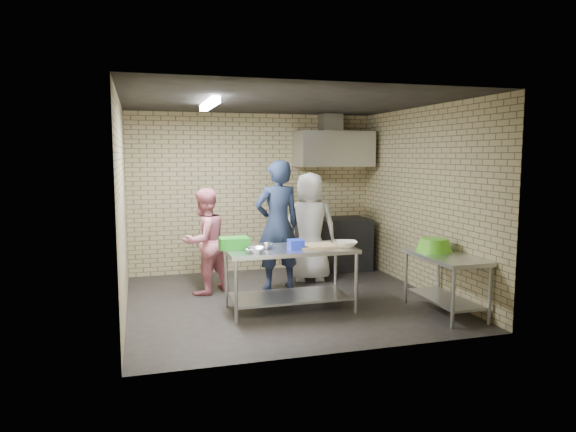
% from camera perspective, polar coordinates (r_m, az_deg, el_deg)
% --- Properties ---
extents(floor, '(4.20, 4.20, 0.00)m').
position_cam_1_polar(floor, '(7.29, -0.32, -9.22)').
color(floor, black).
rests_on(floor, ground).
extents(ceiling, '(4.20, 4.20, 0.00)m').
position_cam_1_polar(ceiling, '(7.04, -0.34, 12.41)').
color(ceiling, black).
rests_on(ceiling, ground).
extents(back_wall, '(4.20, 0.06, 2.70)m').
position_cam_1_polar(back_wall, '(8.97, -3.81, 2.54)').
color(back_wall, '#958A5D').
rests_on(back_wall, ground).
extents(front_wall, '(4.20, 0.06, 2.70)m').
position_cam_1_polar(front_wall, '(5.15, 5.72, -0.58)').
color(front_wall, '#958A5D').
rests_on(front_wall, ground).
extents(left_wall, '(0.06, 4.00, 2.70)m').
position_cam_1_polar(left_wall, '(6.78, -17.68, 0.88)').
color(left_wall, '#958A5D').
rests_on(left_wall, ground).
extents(right_wall, '(0.06, 4.00, 2.70)m').
position_cam_1_polar(right_wall, '(7.87, 14.56, 1.76)').
color(right_wall, '#958A5D').
rests_on(right_wall, ground).
extents(prep_table, '(1.64, 0.82, 0.82)m').
position_cam_1_polar(prep_table, '(6.76, 0.20, -6.91)').
color(prep_table, silver).
rests_on(prep_table, floor).
extents(side_counter, '(0.60, 1.20, 0.75)m').
position_cam_1_polar(side_counter, '(6.94, 16.82, -7.12)').
color(side_counter, silver).
rests_on(side_counter, floor).
extents(stove, '(1.20, 0.70, 0.90)m').
position_cam_1_polar(stove, '(9.13, 5.03, -3.08)').
color(stove, black).
rests_on(stove, floor).
extents(range_hood, '(1.30, 0.60, 0.60)m').
position_cam_1_polar(range_hood, '(9.05, 5.02, 7.32)').
color(range_hood, silver).
rests_on(range_hood, back_wall).
extents(hood_duct, '(0.35, 0.30, 0.30)m').
position_cam_1_polar(hood_duct, '(9.20, 4.71, 10.12)').
color(hood_duct, '#A5A8AD').
rests_on(hood_duct, back_wall).
extents(wall_shelf, '(0.80, 0.20, 0.04)m').
position_cam_1_polar(wall_shelf, '(9.34, 6.32, 6.18)').
color(wall_shelf, '#3F2B19').
rests_on(wall_shelf, back_wall).
extents(fluorescent_fixture, '(0.10, 1.25, 0.08)m').
position_cam_1_polar(fluorescent_fixture, '(6.83, -8.62, 12.01)').
color(fluorescent_fixture, white).
rests_on(fluorescent_fixture, ceiling).
extents(green_crate, '(0.36, 0.27, 0.15)m').
position_cam_1_polar(green_crate, '(6.62, -5.93, -2.98)').
color(green_crate, '#1B951D').
rests_on(green_crate, prep_table).
extents(blue_tub, '(0.18, 0.18, 0.12)m').
position_cam_1_polar(blue_tub, '(6.58, 0.87, -3.12)').
color(blue_tub, '#1B2FCA').
rests_on(blue_tub, prep_table).
extents(cutting_board, '(0.50, 0.38, 0.03)m').
position_cam_1_polar(cutting_board, '(6.75, 3.11, -3.26)').
color(cutting_board, tan).
rests_on(cutting_board, prep_table).
extents(mixing_bowl_a, '(0.32, 0.32, 0.06)m').
position_cam_1_polar(mixing_bowl_a, '(6.35, -3.63, -3.74)').
color(mixing_bowl_a, '#B6B8BD').
rests_on(mixing_bowl_a, prep_table).
extents(mixing_bowl_b, '(0.24, 0.24, 0.06)m').
position_cam_1_polar(mixing_bowl_b, '(6.64, -2.41, -3.29)').
color(mixing_bowl_b, '#B4B6BB').
rests_on(mixing_bowl_b, prep_table).
extents(ceramic_bowl, '(0.39, 0.39, 0.08)m').
position_cam_1_polar(ceramic_bowl, '(6.75, 6.28, -3.08)').
color(ceramic_bowl, beige).
rests_on(ceramic_bowl, prep_table).
extents(green_basin, '(0.46, 0.46, 0.17)m').
position_cam_1_polar(green_basin, '(7.05, 15.71, -3.06)').
color(green_basin, '#59C626').
rests_on(green_basin, side_counter).
extents(bottle_red, '(0.07, 0.07, 0.18)m').
position_cam_1_polar(bottle_red, '(9.24, 4.88, 6.88)').
color(bottle_red, '#B22619').
rests_on(bottle_red, wall_shelf).
extents(man_navy, '(0.75, 0.54, 1.93)m').
position_cam_1_polar(man_navy, '(7.73, -1.15, -1.00)').
color(man_navy, black).
rests_on(man_navy, floor).
extents(woman_pink, '(0.94, 0.90, 1.52)m').
position_cam_1_polar(woman_pink, '(7.61, -9.14, -2.74)').
color(woman_pink, '#CD6C7C').
rests_on(woman_pink, floor).
extents(woman_white, '(0.94, 0.72, 1.73)m').
position_cam_1_polar(woman_white, '(8.26, 2.41, -1.19)').
color(woman_white, silver).
rests_on(woman_white, floor).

